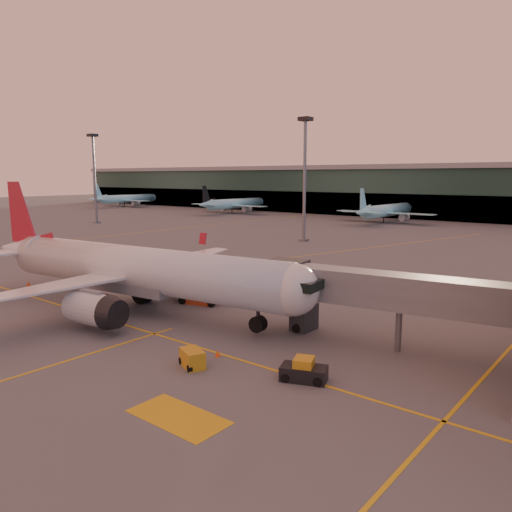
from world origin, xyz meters
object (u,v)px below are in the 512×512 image
Objects in this scene: catering_truck at (200,281)px; gpu_cart at (192,359)px; main_airplane at (129,270)px; pushback_tug at (304,371)px.

gpu_cart is (12.75, -13.36, -1.85)m from catering_truck.
main_airplane reaches higher than pushback_tug.
main_airplane reaches higher than gpu_cart.
main_airplane is at bearing -179.70° from gpu_cart.
catering_truck is 22.88m from pushback_tug.
gpu_cart is at bearing -29.72° from main_airplane.
main_airplane is 7.08× the size of catering_truck.
main_airplane is 17.01× the size of gpu_cart.
gpu_cart is (16.21, -6.83, -3.59)m from main_airplane.
pushback_tug is at bearing -15.89° from main_airplane.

